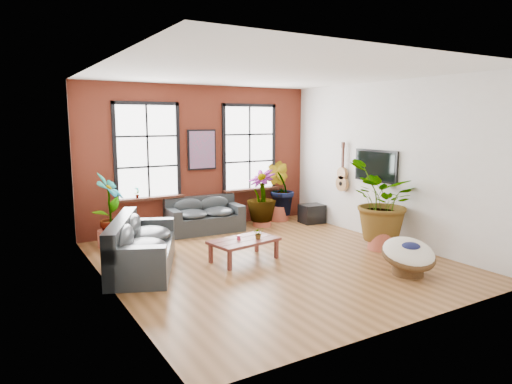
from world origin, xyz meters
TOP-DOWN VIEW (x-y plane):
  - room at (0.00, 0.15)m, footprint 6.04×6.54m
  - sofa_back at (-0.14, 2.83)m, footprint 1.84×0.97m
  - sofa_left at (-2.31, 0.80)m, footprint 1.84×2.54m
  - coffee_table at (-0.45, 0.29)m, footprint 1.39×0.94m
  - papasan_chair at (1.59, -1.88)m, footprint 1.17×1.18m
  - poster at (0.00, 3.18)m, footprint 0.74×0.06m
  - tv_wall_unit at (2.93, 0.60)m, footprint 0.13×1.86m
  - media_box at (2.67, 2.23)m, footprint 0.63×0.54m
  - pot_back_left at (-2.42, 2.61)m, footprint 0.57×0.57m
  - pot_back_right at (2.09, 2.95)m, footprint 0.67×0.67m
  - pot_right_wall at (2.38, -0.49)m, footprint 0.69×0.69m
  - pot_mid at (1.36, 2.58)m, footprint 0.50×0.50m
  - floor_plant_back_left at (-2.39, 2.62)m, footprint 0.85×0.91m
  - floor_plant_back_right at (2.13, 2.96)m, footprint 0.99×1.01m
  - floor_plant_right_wall at (2.41, -0.47)m, footprint 2.01×1.97m
  - floor_plant_mid at (1.34, 2.58)m, footprint 0.90×0.90m
  - table_plant at (-0.19, 0.18)m, footprint 0.26×0.24m
  - sill_plant_left at (-1.65, 3.13)m, footprint 0.17×0.17m
  - sill_plant_right at (1.70, 3.13)m, footprint 0.19×0.19m

SIDE VIEW (x-z plane):
  - pot_mid at x=1.36m, z-range 0.00..0.34m
  - pot_back_left at x=-2.42m, z-range 0.00..0.36m
  - pot_back_right at x=2.09m, z-range 0.00..0.40m
  - pot_right_wall at x=2.38m, z-range 0.00..0.41m
  - media_box at x=2.67m, z-range 0.00..0.49m
  - papasan_chair at x=1.59m, z-range 0.01..0.70m
  - coffee_table at x=-0.45m, z-range 0.12..0.61m
  - sofa_back at x=-0.14m, z-range -0.04..0.79m
  - sofa_left at x=-2.31m, z-range -0.04..0.88m
  - table_plant at x=-0.19m, z-range 0.41..0.64m
  - floor_plant_mid at x=1.34m, z-range 0.14..1.44m
  - floor_plant_back_left at x=-2.39m, z-range 0.15..1.58m
  - floor_plant_back_right at x=2.13m, z-range 0.15..1.59m
  - floor_plant_right_wall at x=2.41m, z-range 0.16..1.86m
  - sill_plant_left at x=-1.65m, z-range 0.90..1.17m
  - sill_plant_right at x=1.70m, z-range 0.90..1.17m
  - tv_wall_unit at x=2.93m, z-range 0.94..2.14m
  - room at x=0.00m, z-range -0.02..3.52m
  - poster at x=0.00m, z-range 1.46..2.44m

